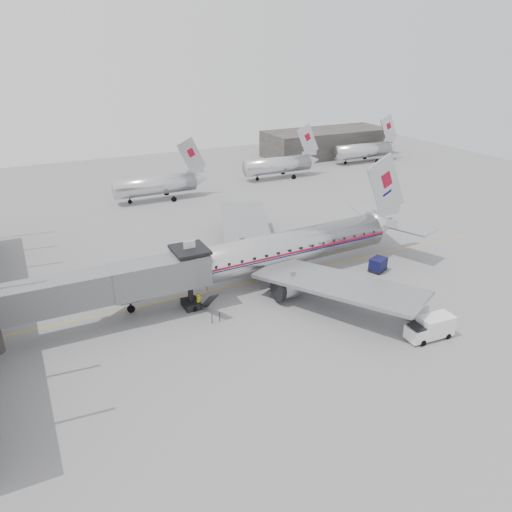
{
  "coord_description": "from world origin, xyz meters",
  "views": [
    {
      "loc": [
        -23.4,
        -39.76,
        25.15
      ],
      "look_at": [
        -0.73,
        5.85,
        3.2
      ],
      "focal_mm": 35.0,
      "sensor_mm": 36.0,
      "label": 1
    }
  ],
  "objects_px": {
    "service_van": "(430,327)",
    "ramp_worker": "(199,301)",
    "baggage_cart_navy": "(378,264)",
    "baggage_cart_white": "(416,310)",
    "airliner": "(267,253)"
  },
  "relations": [
    {
      "from": "airliner",
      "to": "ramp_worker",
      "type": "relative_size",
      "value": 24.31
    },
    {
      "from": "service_van",
      "to": "ramp_worker",
      "type": "distance_m",
      "value": 22.49
    },
    {
      "from": "airliner",
      "to": "baggage_cart_navy",
      "type": "height_order",
      "value": "airliner"
    },
    {
      "from": "baggage_cart_navy",
      "to": "baggage_cart_white",
      "type": "xyz_separation_m",
      "value": [
        -3.66,
        -10.31,
        -0.05
      ]
    },
    {
      "from": "airliner",
      "to": "ramp_worker",
      "type": "distance_m",
      "value": 10.24
    },
    {
      "from": "ramp_worker",
      "to": "baggage_cart_navy",
      "type": "bearing_deg",
      "value": -12.93
    },
    {
      "from": "service_van",
      "to": "baggage_cart_navy",
      "type": "xyz_separation_m",
      "value": [
        5.16,
        13.72,
        -0.24
      ]
    },
    {
      "from": "baggage_cart_navy",
      "to": "ramp_worker",
      "type": "height_order",
      "value": "ramp_worker"
    },
    {
      "from": "service_van",
      "to": "baggage_cart_white",
      "type": "relative_size",
      "value": 2.09
    },
    {
      "from": "service_van",
      "to": "baggage_cart_navy",
      "type": "distance_m",
      "value": 14.66
    },
    {
      "from": "baggage_cart_navy",
      "to": "baggage_cart_white",
      "type": "distance_m",
      "value": 10.94
    },
    {
      "from": "baggage_cart_navy",
      "to": "ramp_worker",
      "type": "relative_size",
      "value": 1.53
    },
    {
      "from": "airliner",
      "to": "baggage_cart_navy",
      "type": "bearing_deg",
      "value": -20.75
    },
    {
      "from": "airliner",
      "to": "baggage_cart_navy",
      "type": "relative_size",
      "value": 15.85
    },
    {
      "from": "baggage_cart_white",
      "to": "service_van",
      "type": "bearing_deg",
      "value": -103.29
    }
  ]
}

